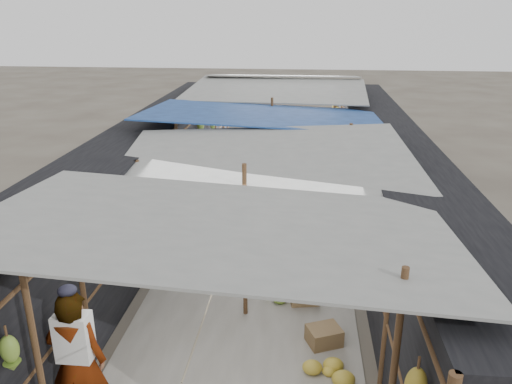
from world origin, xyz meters
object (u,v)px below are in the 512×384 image
(crate_near, at_px, (304,295))
(shopper_blue, at_px, (266,186))
(black_basin, at_px, (333,190))
(vendor_elderly, at_px, (77,361))
(vendor_seated, at_px, (337,203))

(crate_near, distance_m, shopper_blue, 3.57)
(black_basin, distance_m, shopper_blue, 2.92)
(crate_near, xyz_separation_m, vendor_elderly, (-2.61, -2.96, 0.78))
(crate_near, distance_m, vendor_seated, 3.78)
(shopper_blue, bearing_deg, black_basin, 39.46)
(vendor_elderly, relative_size, vendor_seated, 2.16)
(crate_near, relative_size, black_basin, 0.81)
(vendor_elderly, xyz_separation_m, vendor_seated, (3.35, 6.65, -0.49))
(black_basin, bearing_deg, shopper_blue, -126.58)
(black_basin, xyz_separation_m, vendor_elderly, (-3.35, -8.56, 0.83))
(crate_near, bearing_deg, shopper_blue, 94.61)
(vendor_elderly, height_order, shopper_blue, shopper_blue)
(black_basin, xyz_separation_m, vendor_seated, (0.00, -1.91, 0.34))
(crate_near, relative_size, vendor_seated, 0.56)
(vendor_seated, bearing_deg, vendor_elderly, -29.03)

